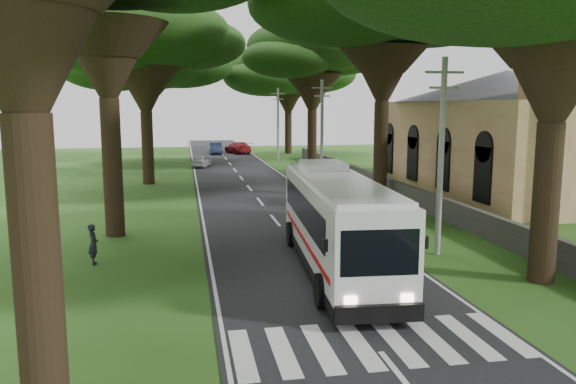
# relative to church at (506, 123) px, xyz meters

# --- Properties ---
(ground) EXTENTS (140.00, 140.00, 0.00)m
(ground) POSITION_rel_church_xyz_m (-17.86, -21.55, -4.91)
(ground) COLOR #294F16
(ground) RESTS_ON ground
(road) EXTENTS (8.00, 120.00, 0.04)m
(road) POSITION_rel_church_xyz_m (-17.86, 3.45, -4.90)
(road) COLOR black
(road) RESTS_ON ground
(crosswalk) EXTENTS (8.00, 3.00, 0.01)m
(crosswalk) POSITION_rel_church_xyz_m (-17.86, -23.55, -4.91)
(crosswalk) COLOR silver
(crosswalk) RESTS_ON ground
(property_wall) EXTENTS (0.35, 50.00, 1.20)m
(property_wall) POSITION_rel_church_xyz_m (-8.86, 2.45, -4.31)
(property_wall) COLOR #383533
(property_wall) RESTS_ON ground
(church) EXTENTS (14.00, 24.00, 11.60)m
(church) POSITION_rel_church_xyz_m (0.00, 0.00, 0.00)
(church) COLOR tan
(church) RESTS_ON ground
(pole_near) EXTENTS (1.60, 0.24, 8.00)m
(pole_near) POSITION_rel_church_xyz_m (-12.36, -15.55, -0.73)
(pole_near) COLOR gray
(pole_near) RESTS_ON ground
(pole_mid) EXTENTS (1.60, 0.24, 8.00)m
(pole_mid) POSITION_rel_church_xyz_m (-12.36, 4.45, -0.73)
(pole_mid) COLOR gray
(pole_mid) RESTS_ON ground
(pole_far) EXTENTS (1.60, 0.24, 8.00)m
(pole_far) POSITION_rel_church_xyz_m (-12.36, 24.45, -0.73)
(pole_far) COLOR gray
(pole_far) RESTS_ON ground
(tree_l_midb) EXTENTS (13.27, 13.27, 14.34)m
(tree_l_midb) POSITION_rel_church_xyz_m (-25.36, 8.45, 6.46)
(tree_l_midb) COLOR black
(tree_l_midb) RESTS_ON ground
(tree_l_far) EXTENTS (15.77, 15.77, 14.39)m
(tree_l_far) POSITION_rel_church_xyz_m (-26.36, 26.45, 6.06)
(tree_l_far) COLOR black
(tree_l_far) RESTS_ON ground
(tree_r_midb) EXTENTS (12.54, 12.54, 14.22)m
(tree_r_midb) POSITION_rel_church_xyz_m (-10.36, 16.45, 6.45)
(tree_r_midb) COLOR black
(tree_r_midb) RESTS_ON ground
(tree_r_far) EXTENTS (15.22, 15.22, 13.84)m
(tree_r_far) POSITION_rel_church_xyz_m (-9.36, 34.45, 5.62)
(tree_r_far) COLOR black
(tree_r_far) RESTS_ON ground
(coach_bus) EXTENTS (3.39, 11.96, 3.48)m
(coach_bus) POSITION_rel_church_xyz_m (-17.06, -16.81, -3.03)
(coach_bus) COLOR white
(coach_bus) RESTS_ON ground
(distant_car_a) EXTENTS (2.38, 3.67, 1.16)m
(distant_car_a) POSITION_rel_church_xyz_m (-20.86, 19.63, -4.30)
(distant_car_a) COLOR #AAAAAF
(distant_car_a) RESTS_ON road
(distant_car_b) EXTENTS (1.61, 4.35, 1.42)m
(distant_car_b) POSITION_rel_church_xyz_m (-18.66, 35.15, -4.17)
(distant_car_b) COLOR navy
(distant_car_b) RESTS_ON road
(distant_car_c) EXTENTS (3.47, 5.50, 1.49)m
(distant_car_c) POSITION_rel_church_xyz_m (-15.77, 35.42, -4.14)
(distant_car_c) COLOR maroon
(distant_car_c) RESTS_ON road
(pedestrian) EXTENTS (0.51, 0.65, 1.59)m
(pedestrian) POSITION_rel_church_xyz_m (-26.11, -14.45, -4.11)
(pedestrian) COLOR black
(pedestrian) RESTS_ON ground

